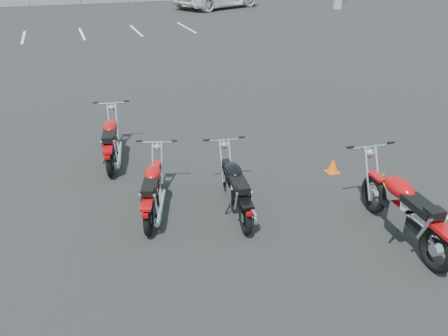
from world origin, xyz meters
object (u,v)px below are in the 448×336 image
object	(u,v)px
motorcycle_front_red	(111,141)
motorcycle_rear_red	(405,209)
motorcycle_third_red	(153,190)
motorcycle_second_black	(236,188)

from	to	relation	value
motorcycle_front_red	motorcycle_rear_red	world-z (taller)	motorcycle_rear_red
motorcycle_third_red	motorcycle_rear_red	world-z (taller)	motorcycle_rear_red
motorcycle_front_red	motorcycle_rear_red	size ratio (longest dim) A/B	0.89
motorcycle_second_black	motorcycle_rear_red	bearing A→B (deg)	-37.41
motorcycle_front_red	motorcycle_third_red	size ratio (longest dim) A/B	1.08
motorcycle_front_red	motorcycle_second_black	xyz separation A→B (m)	(1.79, -2.85, -0.02)
motorcycle_third_red	motorcycle_rear_red	distance (m)	4.19
motorcycle_third_red	motorcycle_rear_red	bearing A→B (deg)	-31.00
motorcycle_front_red	motorcycle_third_red	xyz separation A→B (m)	(0.41, -2.38, -0.03)
motorcycle_rear_red	motorcycle_second_black	bearing A→B (deg)	142.59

